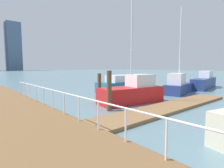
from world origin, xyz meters
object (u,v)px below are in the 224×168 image
at_px(moored_boat_0, 178,86).
at_px(moored_boat_1, 122,85).
at_px(moored_boat_4, 204,82).
at_px(moored_boat_3, 133,92).

distance_m(moored_boat_0, moored_boat_1, 5.94).
bearing_deg(moored_boat_1, moored_boat_4, -24.21).
xyz_separation_m(moored_boat_0, moored_boat_4, (6.85, 0.22, 0.04)).
height_order(moored_boat_3, moored_boat_4, moored_boat_3).
bearing_deg(moored_boat_3, moored_boat_4, 2.04).
bearing_deg(moored_boat_1, moored_boat_0, -54.67).
relative_size(moored_boat_0, moored_boat_1, 1.45).
distance_m(moored_boat_1, moored_boat_4, 11.28).
xyz_separation_m(moored_boat_0, moored_boat_1, (-3.44, 4.85, -0.07)).
distance_m(moored_boat_1, moored_boat_3, 6.31).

